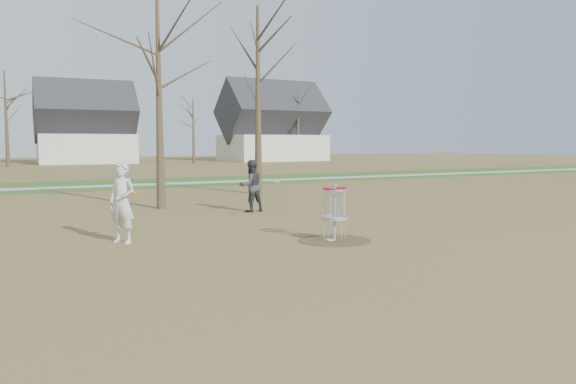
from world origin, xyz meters
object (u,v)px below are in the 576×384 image
Objects in this scene: player_throwing at (251,186)px; disc_golf_basket at (335,204)px; player_standing at (122,203)px; disc_grounded at (330,240)px.

player_throwing is 6.15m from disc_golf_basket.
disc_golf_basket is (-0.50, -6.13, 0.02)m from player_throwing.
player_throwing reaches higher than disc_golf_basket.
player_throwing is at bearing 88.40° from player_standing.
disc_golf_basket is at bearing 80.11° from player_throwing.
disc_grounded is at bearing 144.18° from disc_golf_basket.
disc_golf_basket is at bearing 26.06° from player_standing.
player_throwing is 1.33× the size of disc_golf_basket.
disc_grounded is at bearing 26.30° from player_standing.
player_throwing is (5.16, 4.02, -0.07)m from player_standing.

